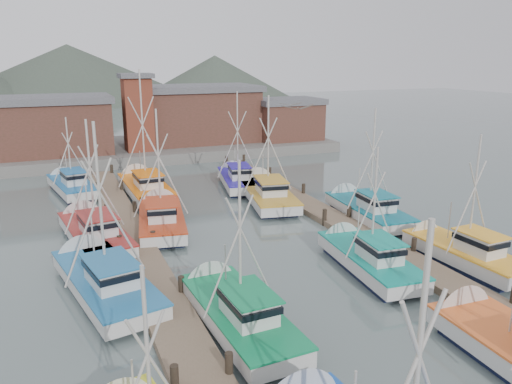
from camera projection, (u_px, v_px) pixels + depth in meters
name	position (u px, v px, depth m)	size (l,w,h in m)	color
ground	(276.00, 265.00, 28.42)	(260.00, 260.00, 0.00)	#50605F
dock_left	(140.00, 254.00, 29.41)	(2.30, 46.00, 1.50)	brown
dock_right	(344.00, 225.00, 34.54)	(2.30, 46.00, 1.50)	brown
quay	(151.00, 148.00, 61.30)	(44.00, 16.00, 1.20)	slate
shed_left	(52.00, 125.00, 54.50)	(12.72, 8.48, 6.20)	brown
shed_center	(197.00, 113.00, 62.43)	(14.84, 9.54, 6.90)	brown
shed_right	(287.00, 119.00, 64.01)	(8.48, 6.36, 5.20)	brown
lookout_tower	(138.00, 112.00, 55.70)	(3.60, 3.60, 8.50)	maroon
distant_hills	(42.00, 102.00, 133.19)	(175.00, 140.00, 42.00)	#434F42
boat_4	(234.00, 311.00, 21.91)	(3.37, 8.98, 8.30)	black
boat_5	(365.00, 257.00, 27.82)	(3.36, 8.69, 7.69)	black
boat_6	(102.00, 279.00, 25.04)	(4.84, 10.18, 9.55)	black
boat_7	(458.00, 251.00, 28.59)	(3.30, 8.23, 8.15)	black
boat_8	(161.00, 217.00, 34.73)	(4.40, 9.69, 9.06)	black
boat_9	(266.00, 193.00, 41.03)	(4.96, 10.62, 9.59)	black
boat_10	(93.00, 231.00, 31.86)	(4.17, 9.72, 8.75)	black
boat_11	(364.00, 209.00, 36.63)	(3.63, 9.25, 8.88)	black
boat_12	(144.00, 186.00, 42.97)	(4.55, 10.06, 11.45)	black
boat_13	(237.00, 179.00, 45.65)	(4.19, 8.93, 9.32)	black
boat_14	(71.00, 185.00, 43.46)	(4.05, 8.80, 7.32)	black
gull_near	(298.00, 108.00, 20.84)	(1.55, 0.64, 0.24)	gray
gull_far	(291.00, 105.00, 32.36)	(1.55, 0.62, 0.24)	gray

